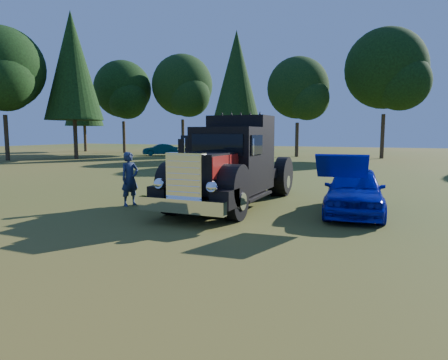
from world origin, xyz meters
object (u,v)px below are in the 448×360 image
hotrod_coupe (354,190)px  distant_teal_car (160,150)px  spectator_far (193,174)px  spectator_near (130,179)px  diamond_t_truck (231,167)px

hotrod_coupe → distant_teal_car: (-22.25, 23.94, -0.10)m
spectator_far → distant_teal_car: (-16.75, 23.81, -0.33)m
hotrod_coupe → distant_teal_car: size_ratio=1.18×
spectator_near → distant_teal_car: 29.76m
distant_teal_car → hotrod_coupe: bearing=4.3°
spectator_near → distant_teal_car: (-15.29, 25.54, -0.29)m
hotrod_coupe → spectator_far: size_ratio=2.32×
diamond_t_truck → distant_teal_car: diamond_t_truck is taller
spectator_far → diamond_t_truck: bearing=-77.7°
hotrod_coupe → spectator_far: (-5.50, 0.13, 0.23)m
spectator_near → spectator_far: (1.47, 1.73, 0.05)m
hotrod_coupe → spectator_near: hotrod_coupe is taller
diamond_t_truck → hotrod_coupe: diamond_t_truck is taller
hotrod_coupe → spectator_near: (-6.97, -1.60, 0.18)m
spectator_near → distant_teal_car: size_ratio=0.48×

